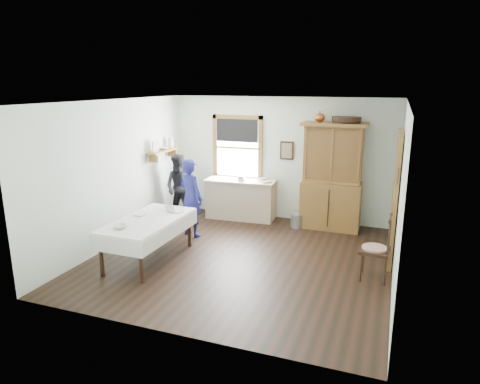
# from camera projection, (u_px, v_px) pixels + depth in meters

# --- Properties ---
(room) EXTENTS (5.01, 5.01, 2.70)m
(room) POSITION_uv_depth(u_px,v_px,m) (242.00, 183.00, 7.18)
(room) COLOR black
(room) RESTS_ON ground
(window) EXTENTS (1.18, 0.07, 1.48)m
(window) POSITION_uv_depth(u_px,v_px,m) (237.00, 144.00, 9.69)
(window) COLOR white
(window) RESTS_ON room
(doorway) EXTENTS (0.09, 1.14, 2.22)m
(doorway) POSITION_uv_depth(u_px,v_px,m) (396.00, 195.00, 7.18)
(doorway) COLOR #4E4637
(doorway) RESTS_ON room
(wall_shelf) EXTENTS (0.24, 1.00, 0.44)m
(wall_shelf) POSITION_uv_depth(u_px,v_px,m) (164.00, 150.00, 9.32)
(wall_shelf) COLOR brown
(wall_shelf) RESTS_ON room
(framed_picture) EXTENTS (0.30, 0.04, 0.40)m
(framed_picture) POSITION_uv_depth(u_px,v_px,m) (287.00, 151.00, 9.32)
(framed_picture) COLOR black
(framed_picture) RESTS_ON room
(rug_beater) EXTENTS (0.01, 0.27, 0.27)m
(rug_beater) POSITION_uv_depth(u_px,v_px,m) (399.00, 168.00, 6.55)
(rug_beater) COLOR black
(rug_beater) RESTS_ON room
(work_counter) EXTENTS (1.59, 0.68, 0.89)m
(work_counter) POSITION_uv_depth(u_px,v_px,m) (241.00, 199.00, 9.61)
(work_counter) COLOR tan
(work_counter) RESTS_ON room
(china_hutch) EXTENTS (1.31, 0.62, 2.22)m
(china_hutch) POSITION_uv_depth(u_px,v_px,m) (332.00, 177.00, 8.81)
(china_hutch) COLOR brown
(china_hutch) RESTS_ON room
(dining_table) EXTENTS (1.00, 1.86, 0.74)m
(dining_table) POSITION_uv_depth(u_px,v_px,m) (149.00, 240.00, 7.35)
(dining_table) COLOR silver
(dining_table) RESTS_ON room
(spindle_chair) EXTENTS (0.52, 0.52, 1.05)m
(spindle_chair) POSITION_uv_depth(u_px,v_px,m) (375.00, 247.00, 6.59)
(spindle_chair) COLOR black
(spindle_chair) RESTS_ON room
(pail) EXTENTS (0.32, 0.32, 0.29)m
(pail) POSITION_uv_depth(u_px,v_px,m) (297.00, 220.00, 9.08)
(pail) COLOR #989BA0
(pail) RESTS_ON room
(wicker_basket) EXTENTS (0.33, 0.24, 0.19)m
(wicker_basket) POSITION_uv_depth(u_px,v_px,m) (321.00, 224.00, 9.02)
(wicker_basket) COLOR olive
(wicker_basket) RESTS_ON room
(woman_blue) EXTENTS (0.62, 0.51, 1.45)m
(woman_blue) POSITION_uv_depth(u_px,v_px,m) (191.00, 200.00, 8.46)
(woman_blue) COLOR navy
(woman_blue) RESTS_ON room
(figure_dark) EXTENTS (0.67, 0.52, 1.36)m
(figure_dark) POSITION_uv_depth(u_px,v_px,m) (180.00, 190.00, 9.46)
(figure_dark) COLOR black
(figure_dark) RESTS_ON room
(table_cup_a) EXTENTS (0.16, 0.16, 0.10)m
(table_cup_a) POSITION_uv_depth(u_px,v_px,m) (171.00, 209.00, 7.65)
(table_cup_a) COLOR silver
(table_cup_a) RESTS_ON dining_table
(table_cup_b) EXTENTS (0.13, 0.13, 0.09)m
(table_cup_b) POSITION_uv_depth(u_px,v_px,m) (168.00, 208.00, 7.73)
(table_cup_b) COLOR silver
(table_cup_b) RESTS_ON dining_table
(table_bowl) EXTENTS (0.29, 0.29, 0.06)m
(table_bowl) POSITION_uv_depth(u_px,v_px,m) (121.00, 226.00, 6.81)
(table_bowl) COLOR silver
(table_bowl) RESTS_ON dining_table
(counter_book) EXTENTS (0.28, 0.29, 0.02)m
(counter_book) POSITION_uv_depth(u_px,v_px,m) (261.00, 182.00, 9.25)
(counter_book) COLOR #786A50
(counter_book) RESTS_ON work_counter
(counter_bowl) EXTENTS (0.22, 0.22, 0.06)m
(counter_bowl) POSITION_uv_depth(u_px,v_px,m) (262.00, 179.00, 9.42)
(counter_bowl) COLOR silver
(counter_bowl) RESTS_ON work_counter
(shelf_bowl) EXTENTS (0.22, 0.22, 0.05)m
(shelf_bowl) POSITION_uv_depth(u_px,v_px,m) (164.00, 148.00, 9.32)
(shelf_bowl) COLOR silver
(shelf_bowl) RESTS_ON wall_shelf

